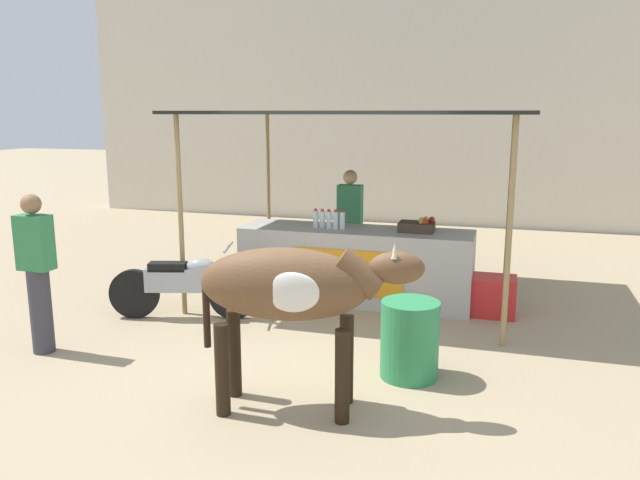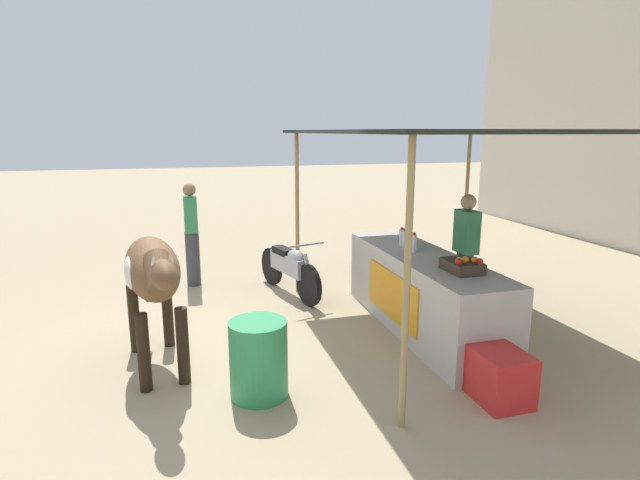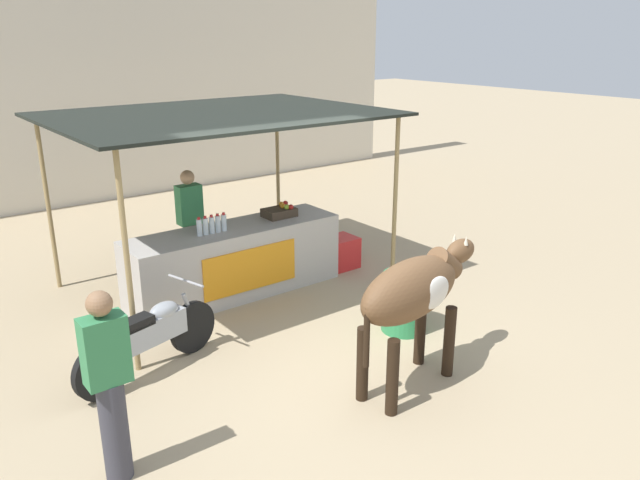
# 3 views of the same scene
# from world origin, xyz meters

# --- Properties ---
(ground_plane) EXTENTS (60.00, 60.00, 0.00)m
(ground_plane) POSITION_xyz_m (0.00, 0.00, 0.00)
(ground_plane) COLOR tan
(stall_counter) EXTENTS (3.00, 0.82, 0.96)m
(stall_counter) POSITION_xyz_m (0.00, 2.20, 0.48)
(stall_counter) COLOR #B2ADA8
(stall_counter) RESTS_ON ground
(stall_awning) EXTENTS (4.20, 3.20, 2.46)m
(stall_awning) POSITION_xyz_m (0.00, 2.50, 2.36)
(stall_awning) COLOR black
(stall_awning) RESTS_ON ground
(water_bottle_row) EXTENTS (0.43, 0.07, 0.25)m
(water_bottle_row) POSITION_xyz_m (-0.35, 2.15, 1.07)
(water_bottle_row) COLOR silver
(water_bottle_row) RESTS_ON stall_counter
(fruit_crate) EXTENTS (0.44, 0.32, 0.18)m
(fruit_crate) POSITION_xyz_m (0.79, 2.25, 1.03)
(fruit_crate) COLOR #3F3326
(fruit_crate) RESTS_ON stall_counter
(vendor_behind_counter) EXTENTS (0.34, 0.22, 1.65)m
(vendor_behind_counter) POSITION_xyz_m (-0.27, 2.95, 0.85)
(vendor_behind_counter) COLOR #383842
(vendor_behind_counter) RESTS_ON ground
(cooler_box) EXTENTS (0.60, 0.44, 0.48)m
(cooler_box) POSITION_xyz_m (1.72, 2.10, 0.24)
(cooler_box) COLOR red
(cooler_box) RESTS_ON ground
(water_barrel) EXTENTS (0.54, 0.54, 0.73)m
(water_barrel) POSITION_xyz_m (1.05, -0.01, 0.37)
(water_barrel) COLOR #2D8C51
(water_barrel) RESTS_ON ground
(cow) EXTENTS (1.85, 0.74, 1.44)m
(cow) POSITION_xyz_m (0.23, -0.94, 1.03)
(cow) COLOR brown
(cow) RESTS_ON ground
(motorcycle_parked) EXTENTS (1.76, 0.69, 0.90)m
(motorcycle_parked) POSITION_xyz_m (-1.78, 0.91, 0.43)
(motorcycle_parked) COLOR black
(motorcycle_parked) RESTS_ON ground
(passerby_on_street) EXTENTS (0.34, 0.22, 1.65)m
(passerby_on_street) POSITION_xyz_m (-2.67, -0.48, 0.85)
(passerby_on_street) COLOR #383842
(passerby_on_street) RESTS_ON ground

